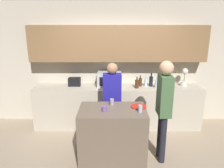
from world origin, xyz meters
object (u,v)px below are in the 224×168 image
at_px(cup_2, 111,102).
at_px(person_center, 163,103).
at_px(cup_1, 104,109).
at_px(person_left, 112,97).
at_px(bottle_4, 156,84).
at_px(potted_plant, 184,77).
at_px(cup_0, 140,109).
at_px(bottle_0, 136,84).
at_px(bottle_5, 160,82).
at_px(plate_on_island, 138,107).
at_px(toaster, 74,82).
at_px(bottle_1, 140,82).
at_px(microwave, 109,79).
at_px(bottle_2, 145,82).
at_px(bottle_3, 150,81).
at_px(bottle_6, 164,81).

height_order(cup_2, person_center, person_center).
distance_m(cup_1, person_left, 0.70).
bearing_deg(person_left, bottle_4, -148.71).
distance_m(potted_plant, cup_2, 1.96).
height_order(cup_0, person_left, person_left).
bearing_deg(bottle_0, bottle_5, 8.74).
distance_m(bottle_5, plate_on_island, 1.32).
xyz_separation_m(potted_plant, person_left, (-1.58, -0.74, -0.18)).
xyz_separation_m(cup_0, person_left, (-0.44, 0.72, -0.06)).
bearing_deg(cup_0, person_left, 121.40).
bearing_deg(toaster, bottle_1, -0.84).
distance_m(microwave, toaster, 0.77).
distance_m(bottle_1, cup_2, 1.30).
height_order(bottle_1, bottle_4, bottle_1).
bearing_deg(microwave, bottle_1, -1.65).
bearing_deg(cup_2, cup_1, -113.43).
xyz_separation_m(plate_on_island, cup_2, (-0.44, 0.09, 0.05)).
bearing_deg(toaster, cup_0, -49.10).
height_order(microwave, cup_2, microwave).
xyz_separation_m(microwave, cup_1, (-0.06, -1.43, -0.09)).
distance_m(bottle_0, bottle_2, 0.25).
height_order(bottle_0, bottle_3, bottle_3).
bearing_deg(potted_plant, cup_0, -128.05).
bearing_deg(bottle_5, plate_on_island, -117.78).
bearing_deg(bottle_4, cup_2, -133.31).
height_order(bottle_3, cup_0, bottle_3).
bearing_deg(cup_2, microwave, 92.72).
xyz_separation_m(microwave, toaster, (-0.76, 0.00, -0.06)).
bearing_deg(bottle_4, toaster, 175.19).
bearing_deg(person_center, cup_0, 106.35).
bearing_deg(bottle_4, cup_1, -129.83).
height_order(bottle_2, cup_0, bottle_2).
relative_size(bottle_4, cup_1, 2.63).
bearing_deg(bottle_1, cup_0, -97.09).
height_order(bottle_4, cup_0, bottle_4).
relative_size(toaster, cup_0, 2.28).
height_order(bottle_4, plate_on_island, bottle_4).
bearing_deg(microwave, person_left, -85.42).
distance_m(microwave, bottle_4, 1.02).
relative_size(toaster, bottle_6, 0.96).
height_order(bottle_0, cup_2, bottle_0).
bearing_deg(potted_plant, microwave, -179.95).
distance_m(microwave, bottle_2, 0.80).
bearing_deg(bottle_1, potted_plant, 1.25).
xyz_separation_m(toaster, plate_on_island, (1.26, -1.25, -0.07)).
xyz_separation_m(bottle_0, bottle_4, (0.42, 0.01, -0.00)).
bearing_deg(potted_plant, toaster, 180.00).
bearing_deg(cup_2, person_center, -12.13).
relative_size(microwave, cup_0, 4.57).
bearing_deg(person_center, cup_1, 95.21).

